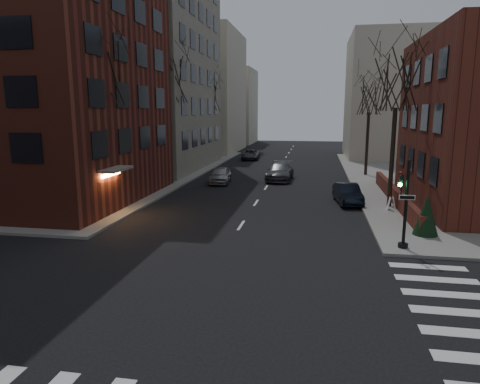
# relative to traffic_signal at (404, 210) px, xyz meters

# --- Properties ---
(ground) EXTENTS (160.00, 160.00, 0.00)m
(ground) POSITION_rel_traffic_signal_xyz_m (-7.94, -8.99, -1.91)
(ground) COLOR black
(ground) RESTS_ON ground
(sidewalk_far_left) EXTENTS (44.00, 44.00, 0.15)m
(sidewalk_far_left) POSITION_rel_traffic_signal_xyz_m (-36.94, 21.01, -1.83)
(sidewalk_far_left) COLOR gray
(sidewalk_far_left) RESTS_ON ground
(building_left_brick) EXTENTS (15.00, 15.00, 18.00)m
(building_left_brick) POSITION_rel_traffic_signal_xyz_m (-23.44, 7.51, 7.09)
(building_left_brick) COLOR maroon
(building_left_brick) RESTS_ON ground
(building_left_tan) EXTENTS (18.00, 18.00, 28.00)m
(building_left_tan) POSITION_rel_traffic_signal_xyz_m (-24.94, 25.01, 12.09)
(building_left_tan) COLOR gray
(building_left_tan) RESTS_ON ground
(low_wall_right) EXTENTS (0.35, 16.00, 1.00)m
(low_wall_right) POSITION_rel_traffic_signal_xyz_m (1.36, 10.01, -1.26)
(low_wall_right) COLOR #5D261A
(low_wall_right) RESTS_ON sidewalk_far_right
(building_distant_la) EXTENTS (14.00, 16.00, 18.00)m
(building_distant_la) POSITION_rel_traffic_signal_xyz_m (-22.94, 46.01, 7.09)
(building_distant_la) COLOR #BAB19D
(building_distant_la) RESTS_ON ground
(building_distant_ra) EXTENTS (14.00, 14.00, 16.00)m
(building_distant_ra) POSITION_rel_traffic_signal_xyz_m (7.06, 41.01, 6.09)
(building_distant_ra) COLOR #BAB19D
(building_distant_ra) RESTS_ON ground
(building_distant_lb) EXTENTS (10.00, 12.00, 14.00)m
(building_distant_lb) POSITION_rel_traffic_signal_xyz_m (-20.94, 63.01, 5.09)
(building_distant_lb) COLOR #BAB19D
(building_distant_lb) RESTS_ON ground
(traffic_signal) EXTENTS (0.76, 0.44, 4.00)m
(traffic_signal) POSITION_rel_traffic_signal_xyz_m (0.00, 0.00, 0.00)
(traffic_signal) COLOR black
(traffic_signal) RESTS_ON sidewalk_far_right
(tree_left_a) EXTENTS (4.18, 4.18, 10.26)m
(tree_left_a) POSITION_rel_traffic_signal_xyz_m (-16.74, 5.01, 6.56)
(tree_left_a) COLOR #2D231C
(tree_left_a) RESTS_ON sidewalk_far_left
(tree_left_b) EXTENTS (4.40, 4.40, 10.80)m
(tree_left_b) POSITION_rel_traffic_signal_xyz_m (-16.74, 17.01, 7.00)
(tree_left_b) COLOR #2D231C
(tree_left_b) RESTS_ON sidewalk_far_left
(tree_left_c) EXTENTS (3.96, 3.96, 9.72)m
(tree_left_c) POSITION_rel_traffic_signal_xyz_m (-16.74, 31.01, 6.12)
(tree_left_c) COLOR #2D231C
(tree_left_c) RESTS_ON sidewalk_far_left
(tree_right_a) EXTENTS (3.96, 3.96, 9.72)m
(tree_right_a) POSITION_rel_traffic_signal_xyz_m (0.86, 9.01, 6.12)
(tree_right_a) COLOR #2D231C
(tree_right_a) RESTS_ON sidewalk_far_right
(tree_right_b) EXTENTS (3.74, 3.74, 9.18)m
(tree_right_b) POSITION_rel_traffic_signal_xyz_m (0.86, 23.01, 5.68)
(tree_right_b) COLOR #2D231C
(tree_right_b) RESTS_ON sidewalk_far_right
(streetlamp_near) EXTENTS (0.36, 0.36, 6.28)m
(streetlamp_near) POSITION_rel_traffic_signal_xyz_m (-16.14, 13.01, 2.33)
(streetlamp_near) COLOR black
(streetlamp_near) RESTS_ON sidewalk_far_left
(streetlamp_far) EXTENTS (0.36, 0.36, 6.28)m
(streetlamp_far) POSITION_rel_traffic_signal_xyz_m (-16.14, 33.01, 2.33)
(streetlamp_far) COLOR black
(streetlamp_far) RESTS_ON sidewalk_far_left
(parked_sedan) EXTENTS (1.97, 4.27, 1.36)m
(parked_sedan) POSITION_rel_traffic_signal_xyz_m (-1.74, 9.89, -1.23)
(parked_sedan) COLOR black
(parked_sedan) RESTS_ON ground
(car_lane_silver) EXTENTS (2.04, 4.30, 1.42)m
(car_lane_silver) POSITION_rel_traffic_signal_xyz_m (-12.15, 16.58, -1.20)
(car_lane_silver) COLOR #A2A3A7
(car_lane_silver) RESTS_ON ground
(car_lane_gray) EXTENTS (2.40, 5.49, 1.57)m
(car_lane_gray) POSITION_rel_traffic_signal_xyz_m (-7.14, 19.14, -1.12)
(car_lane_gray) COLOR #434448
(car_lane_gray) RESTS_ON ground
(car_lane_far) EXTENTS (2.39, 4.71, 1.28)m
(car_lane_far) POSITION_rel_traffic_signal_xyz_m (-12.31, 35.17, -1.27)
(car_lane_far) COLOR #434248
(car_lane_far) RESTS_ON ground
(sandwich_board) EXTENTS (0.36, 0.50, 0.80)m
(sandwich_board) POSITION_rel_traffic_signal_xyz_m (0.80, 7.82, -1.36)
(sandwich_board) COLOR white
(sandwich_board) RESTS_ON sidewalk_far_right
(evergreen_shrub) EXTENTS (1.54, 1.54, 2.02)m
(evergreen_shrub) POSITION_rel_traffic_signal_xyz_m (1.55, 2.34, -0.75)
(evergreen_shrub) COLOR black
(evergreen_shrub) RESTS_ON sidewalk_far_right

